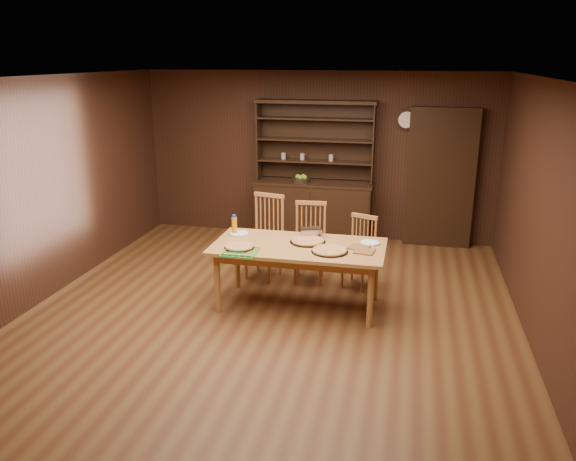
% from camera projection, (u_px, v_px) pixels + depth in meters
% --- Properties ---
extents(floor, '(6.00, 6.00, 0.00)m').
position_uv_depth(floor, '(271.00, 312.00, 6.43)').
color(floor, brown).
rests_on(floor, ground).
extents(room_shell, '(6.00, 6.00, 6.00)m').
position_uv_depth(room_shell, '(270.00, 177.00, 5.96)').
color(room_shell, silver).
rests_on(room_shell, floor).
extents(china_hutch, '(1.84, 0.52, 2.17)m').
position_uv_depth(china_hutch, '(314.00, 203.00, 8.82)').
color(china_hutch, black).
rests_on(china_hutch, floor).
extents(doorway, '(1.00, 0.18, 2.10)m').
position_uv_depth(doorway, '(440.00, 178.00, 8.42)').
color(doorway, black).
rests_on(doorway, floor).
extents(wall_clock, '(0.30, 0.05, 0.30)m').
position_uv_depth(wall_clock, '(407.00, 120.00, 8.34)').
color(wall_clock, black).
rests_on(wall_clock, room_shell).
extents(dining_table, '(1.96, 0.98, 0.75)m').
position_uv_depth(dining_table, '(299.00, 251.00, 6.41)').
color(dining_table, '#C88445').
rests_on(dining_table, floor).
extents(chair_left, '(0.54, 0.52, 1.10)m').
position_uv_depth(chair_left, '(266.00, 233.00, 7.35)').
color(chair_left, '#B66E3E').
rests_on(chair_left, floor).
extents(chair_center, '(0.45, 0.43, 1.03)m').
position_uv_depth(chair_center, '(310.00, 239.00, 7.24)').
color(chair_center, '#B66E3E').
rests_on(chair_center, floor).
extents(chair_right, '(0.48, 0.47, 0.91)m').
position_uv_depth(chair_right, '(360.00, 249.00, 7.06)').
color(chair_right, '#B66E3E').
rests_on(chair_right, floor).
extents(pizza_left, '(0.34, 0.34, 0.04)m').
position_uv_depth(pizza_left, '(239.00, 247.00, 6.28)').
color(pizza_left, black).
rests_on(pizza_left, dining_table).
extents(pizza_right, '(0.41, 0.41, 0.04)m').
position_uv_depth(pizza_right, '(330.00, 250.00, 6.15)').
color(pizza_right, black).
rests_on(pizza_right, dining_table).
extents(pizza_center, '(0.41, 0.41, 0.04)m').
position_uv_depth(pizza_center, '(308.00, 241.00, 6.47)').
color(pizza_center, black).
rests_on(pizza_center, dining_table).
extents(cooling_rack, '(0.43, 0.43, 0.02)m').
position_uv_depth(cooling_rack, '(240.00, 252.00, 6.14)').
color(cooling_rack, green).
rests_on(cooling_rack, dining_table).
extents(plate_left, '(0.25, 0.25, 0.02)m').
position_uv_depth(plate_left, '(239.00, 233.00, 6.78)').
color(plate_left, white).
rests_on(plate_left, dining_table).
extents(plate_right, '(0.24, 0.24, 0.02)m').
position_uv_depth(plate_right, '(370.00, 243.00, 6.44)').
color(plate_right, white).
rests_on(plate_right, dining_table).
extents(foil_dish, '(0.28, 0.24, 0.10)m').
position_uv_depth(foil_dish, '(311.00, 232.00, 6.69)').
color(foil_dish, silver).
rests_on(foil_dish, dining_table).
extents(juice_bottle, '(0.06, 0.06, 0.24)m').
position_uv_depth(juice_bottle, '(234.00, 225.00, 6.75)').
color(juice_bottle, orange).
rests_on(juice_bottle, dining_table).
extents(pot_holder_a, '(0.24, 0.24, 0.02)m').
position_uv_depth(pot_holder_a, '(364.00, 251.00, 6.15)').
color(pot_holder_a, red).
rests_on(pot_holder_a, dining_table).
extents(pot_holder_b, '(0.27, 0.27, 0.02)m').
position_uv_depth(pot_holder_b, '(359.00, 247.00, 6.28)').
color(pot_holder_b, red).
rests_on(pot_holder_b, dining_table).
extents(fruit_bowl, '(0.27, 0.27, 0.12)m').
position_uv_depth(fruit_bowl, '(301.00, 179.00, 8.68)').
color(fruit_bowl, black).
rests_on(fruit_bowl, china_hutch).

